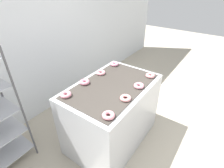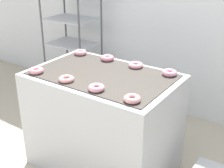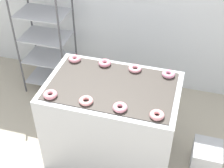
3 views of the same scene
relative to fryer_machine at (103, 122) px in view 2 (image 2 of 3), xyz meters
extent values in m
cube|color=silver|center=(0.00, 1.45, 0.91)|extent=(8.00, 0.05, 2.80)
cube|color=#B7BABF|center=(0.00, 0.00, 0.00)|extent=(1.31, 0.86, 0.97)
cube|color=#38332D|center=(0.00, 0.00, 0.49)|extent=(1.21, 0.76, 0.01)
cube|color=#262628|center=(0.36, -0.39, 0.19)|extent=(0.12, 0.07, 0.10)
cylinder|color=#4C4C51|center=(-1.49, 0.72, 0.32)|extent=(0.02, 0.02, 1.61)
cylinder|color=#4C4C51|center=(-0.86, 0.72, 0.32)|extent=(0.02, 0.02, 1.61)
cylinder|color=#4C4C51|center=(-1.49, 1.17, 0.32)|extent=(0.02, 0.02, 1.61)
cylinder|color=#4C4C51|center=(-0.86, 1.17, 0.32)|extent=(0.02, 0.02, 1.61)
cube|color=#A8AAB2|center=(-1.17, 0.95, -0.33)|extent=(0.63, 0.45, 0.01)
cube|color=#A8AAB2|center=(-1.17, 0.95, 0.00)|extent=(0.63, 0.45, 0.01)
cube|color=#A8AAB2|center=(-1.17, 0.95, 0.33)|extent=(0.63, 0.45, 0.01)
cube|color=#A8AAB2|center=(-1.17, 0.95, 0.67)|extent=(0.63, 0.45, 0.01)
torus|color=#D3818B|center=(-0.51, -0.31, 0.51)|extent=(0.13, 0.13, 0.04)
torus|color=pink|center=(-0.16, -0.30, 0.51)|extent=(0.13, 0.13, 0.04)
torus|color=pink|center=(0.16, -0.30, 0.51)|extent=(0.13, 0.13, 0.04)
torus|color=#D58A8D|center=(0.49, -0.31, 0.51)|extent=(0.13, 0.13, 0.04)
torus|color=pink|center=(-0.51, 0.31, 0.51)|extent=(0.13, 0.13, 0.05)
torus|color=#D27E91|center=(-0.17, 0.32, 0.51)|extent=(0.13, 0.13, 0.05)
torus|color=pink|center=(0.16, 0.31, 0.51)|extent=(0.14, 0.14, 0.04)
torus|color=pink|center=(0.50, 0.31, 0.51)|extent=(0.13, 0.13, 0.04)
camera|label=1|loc=(-1.56, -1.09, 1.70)|focal=28.00mm
camera|label=2|loc=(1.51, -2.07, 1.54)|focal=50.00mm
camera|label=3|loc=(0.65, -2.27, 2.37)|focal=50.00mm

